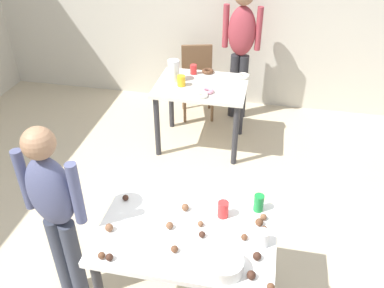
{
  "coord_description": "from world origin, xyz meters",
  "views": [
    {
      "loc": [
        0.51,
        -1.79,
        2.61
      ],
      "look_at": [
        0.0,
        0.69,
        0.9
      ],
      "focal_mm": 37.74,
      "sensor_mm": 36.0,
      "label": 1
    }
  ],
  "objects": [
    {
      "name": "cake_ball_8",
      "position": [
        0.22,
        -0.08,
        0.77
      ],
      "size": [
        0.04,
        0.04,
        0.04
      ],
      "primitive_type": "sphere",
      "color": "#3D2319",
      "rests_on": "dining_table_near"
    },
    {
      "name": "cake_ball_5",
      "position": [
        -0.35,
        0.15,
        0.77
      ],
      "size": [
        0.04,
        0.04,
        0.04
      ],
      "primitive_type": "sphere",
      "color": "#3D2319",
      "rests_on": "dining_table_near"
    },
    {
      "name": "person_girl_near",
      "position": [
        -0.71,
        -0.12,
        0.86
      ],
      "size": [
        0.46,
        0.25,
        1.44
      ],
      "color": "#383D4C",
      "rests_on": "ground_plane"
    },
    {
      "name": "cake_ball_12",
      "position": [
        0.01,
        -0.04,
        0.77
      ],
      "size": [
        0.05,
        0.05,
        0.05
      ],
      "primitive_type": "sphere",
      "color": "brown",
      "rests_on": "dining_table_near"
    },
    {
      "name": "soda_can",
      "position": [
        0.54,
        0.24,
        0.81
      ],
      "size": [
        0.07,
        0.07,
        0.12
      ],
      "primitive_type": "cylinder",
      "color": "#198438",
      "rests_on": "dining_table_near"
    },
    {
      "name": "cake_ball_4",
      "position": [
        0.48,
        -0.04,
        0.77
      ],
      "size": [
        0.04,
        0.04,
        0.04
      ],
      "primitive_type": "sphere",
      "color": "brown",
      "rests_on": "dining_table_near"
    },
    {
      "name": "cake_ball_11",
      "position": [
        0.2,
        0.01,
        0.77
      ],
      "size": [
        0.04,
        0.04,
        0.04
      ],
      "primitive_type": "sphere",
      "color": "brown",
      "rests_on": "dining_table_near"
    },
    {
      "name": "cup_far_1",
      "position": [
        -0.38,
        1.97,
        0.81
      ],
      "size": [
        0.09,
        0.09,
        0.11
      ],
      "primitive_type": "cylinder",
      "color": "yellow",
      "rests_on": "dining_table_far"
    },
    {
      "name": "cake_ball_9",
      "position": [
        0.59,
        0.05,
        0.77
      ],
      "size": [
        0.04,
        0.04,
        0.04
      ],
      "primitive_type": "sphere",
      "color": "brown",
      "rests_on": "dining_table_near"
    },
    {
      "name": "mixing_bowl",
      "position": [
        0.39,
        -0.3,
        0.79
      ],
      "size": [
        0.21,
        0.21,
        0.09
      ],
      "primitive_type": "cylinder",
      "color": "white",
      "rests_on": "dining_table_near"
    },
    {
      "name": "cake_ball_1",
      "position": [
        0.09,
        -0.22,
        0.77
      ],
      "size": [
        0.04,
        0.04,
        0.04
      ],
      "primitive_type": "sphere",
      "color": "brown",
      "rests_on": "dining_table_near"
    },
    {
      "name": "donut_far_3",
      "position": [
        -0.12,
        1.76,
        0.77
      ],
      "size": [
        0.12,
        0.12,
        0.04
      ],
      "primitive_type": "torus",
      "color": "white",
      "rests_on": "dining_table_far"
    },
    {
      "name": "cake_ball_14",
      "position": [
        0.56,
        0.1,
        0.78
      ],
      "size": [
        0.05,
        0.05,
        0.05
      ],
      "primitive_type": "sphere",
      "color": "brown",
      "rests_on": "dining_table_near"
    },
    {
      "name": "donut_far_0",
      "position": [
        -0.16,
        2.35,
        0.77
      ],
      "size": [
        0.13,
        0.13,
        0.04
      ],
      "primitive_type": "torus",
      "color": "brown",
      "rests_on": "dining_table_far"
    },
    {
      "name": "cake_ball_10",
      "position": [
        0.65,
        -0.37,
        0.77
      ],
      "size": [
        0.04,
        0.04,
        0.04
      ],
      "primitive_type": "sphere",
      "color": "brown",
      "rests_on": "dining_table_near"
    },
    {
      "name": "donut_far_1",
      "position": [
        -0.08,
        1.87,
        0.77
      ],
      "size": [
        0.12,
        0.12,
        0.04
      ],
      "primitive_type": "torus",
      "color": "pink",
      "rests_on": "dining_table_far"
    },
    {
      "name": "cake_ball_13",
      "position": [
        0.56,
        -0.18,
        0.78
      ],
      "size": [
        0.05,
        0.05,
        0.05
      ],
      "primitive_type": "sphere",
      "color": "#3D2319",
      "rests_on": "dining_table_near"
    },
    {
      "name": "person_adult_far",
      "position": [
        0.15,
        2.77,
        0.98
      ],
      "size": [
        0.45,
        0.22,
        1.62
      ],
      "color": "#28282D",
      "rests_on": "ground_plane"
    },
    {
      "name": "cup_near_1",
      "position": [
        0.32,
        0.13,
        0.81
      ],
      "size": [
        0.07,
        0.07,
        0.11
      ],
      "primitive_type": "cylinder",
      "color": "red",
      "rests_on": "dining_table_near"
    },
    {
      "name": "cake_ball_3",
      "position": [
        0.54,
        -0.32,
        0.78
      ],
      "size": [
        0.05,
        0.05,
        0.05
      ],
      "primitive_type": "sphere",
      "color": "#3D2319",
      "rests_on": "dining_table_near"
    },
    {
      "name": "cup_near_0",
      "position": [
        0.59,
        -0.06,
        0.8
      ],
      "size": [
        0.08,
        0.08,
        0.11
      ],
      "primitive_type": "cylinder",
      "color": "white",
      "rests_on": "dining_table_near"
    },
    {
      "name": "cake_ball_7",
      "position": [
        0.58,
        0.15,
        0.77
      ],
      "size": [
        0.04,
        0.04,
        0.04
      ],
      "primitive_type": "sphere",
      "color": "brown",
      "rests_on": "dining_table_near"
    },
    {
      "name": "cake_ball_0",
      "position": [
        -0.35,
        -0.14,
        0.78
      ],
      "size": [
        0.05,
        0.05,
        0.05
      ],
      "primitive_type": "sphere",
      "color": "brown",
      "rests_on": "dining_table_near"
    },
    {
      "name": "cake_ball_15",
      "position": [
        0.07,
        0.14,
        0.77
      ],
      "size": [
        0.05,
        0.05,
        0.05
      ],
      "primitive_type": "sphere",
      "color": "brown",
      "rests_on": "dining_table_near"
    },
    {
      "name": "dining_table_far",
      "position": [
        -0.18,
        2.04,
        0.63
      ],
      "size": [
        0.96,
        0.73,
        0.75
      ],
      "color": "silver",
      "rests_on": "ground_plane"
    },
    {
      "name": "donut_far_2",
      "position": [
        0.24,
        2.29,
        0.77
      ],
      "size": [
        0.14,
        0.14,
        0.04
      ],
      "primitive_type": "torus",
      "color": "white",
      "rests_on": "dining_table_far"
    },
    {
      "name": "cake_ball_2",
      "position": [
        -0.27,
        -0.36,
        0.77
      ],
      "size": [
        0.04,
        0.04,
        0.04
      ],
      "primitive_type": "sphere",
      "color": "#3D2319",
      "rests_on": "dining_table_near"
    },
    {
      "name": "cake_ball_6",
      "position": [
        -0.32,
        -0.35,
        0.77
      ],
      "size": [
        0.04,
        0.04,
        0.04
      ],
      "primitive_type": "sphere",
      "color": "brown",
      "rests_on": "dining_table_near"
    },
    {
      "name": "chair_far_table",
      "position": [
        -0.36,
        2.76,
        0.5
      ],
      "size": [
        0.49,
        0.49,
        0.87
      ],
      "color": "brown",
      "rests_on": "ground_plane"
    },
    {
      "name": "dining_table_near",
      "position": [
        0.12,
        -0.05,
        0.64
      ],
      "size": [
        1.11,
        0.74,
        0.75
      ],
      "color": "white",
      "rests_on": "ground_plane"
    },
    {
      "name": "pitcher_far",
      "position": [
        -0.48,
        2.07,
        0.87
      ],
      "size": [
        0.12,
        0.12,
        0.23
      ],
      "primitive_type": "cylinder",
      "color": "white",
      "rests_on": "dining_table_far"
    },
    {
      "name": "fork_near",
      "position": [
        -0.21,
        -0.03,
        0.75
      ],
      "size": [
        0.17,
        0.02,
        0.01
      ],
      "primitive_type": "cube",
      "color": "silver",
      "rests_on": "dining_table_near"
    },
    {
      "name": "wall_back",
      "position": [
        0.0,
        3.2,
        1.3
      ],
      "size": [
        6.4,
        0.1,
        2.6
      ],
      "primitive_type": "cube",
      "color": "beige",
      "rests_on": "ground_plane"
    },
    {
      "name": "cup_far_0",
      "position": [
        -0.31,
        2.28,
        0.8
      ],
      "size": [
        0.07,
        0.07,
        0.11
      ],
      "primitive_type": "cylinder",
      "color": "red",
      "rests_on": "dining_table_far"
    }
  ]
}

